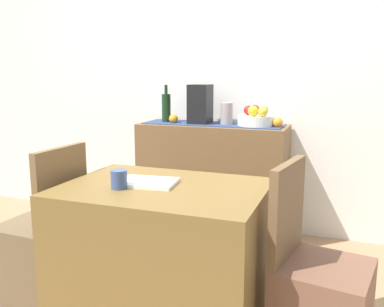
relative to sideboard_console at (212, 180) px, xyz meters
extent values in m
cube|color=#9B7957|center=(-0.02, -0.92, -0.46)|extent=(6.40, 6.40, 0.02)
cube|color=silver|center=(-0.02, 0.26, 0.90)|extent=(6.40, 0.06, 2.70)
cube|color=brown|center=(0.00, 0.00, 0.00)|extent=(1.16, 0.42, 0.90)
cube|color=navy|center=(0.00, 0.00, 0.45)|extent=(1.09, 0.32, 0.01)
cylinder|color=white|center=(0.34, 0.00, 0.49)|extent=(0.27, 0.27, 0.08)
sphere|color=gold|center=(0.40, -0.07, 0.56)|extent=(0.07, 0.07, 0.07)
sphere|color=gold|center=(0.33, -0.06, 0.57)|extent=(0.08, 0.08, 0.08)
sphere|color=red|center=(0.28, 0.01, 0.57)|extent=(0.07, 0.07, 0.07)
sphere|color=#AA3230|center=(0.31, 0.08, 0.57)|extent=(0.07, 0.07, 0.07)
sphere|color=#99A538|center=(0.39, 0.03, 0.57)|extent=(0.08, 0.08, 0.08)
cylinder|color=black|center=(-0.40, 0.00, 0.56)|extent=(0.07, 0.07, 0.23)
cylinder|color=black|center=(-0.40, 0.00, 0.71)|extent=(0.03, 0.03, 0.07)
cube|color=black|center=(-0.11, 0.00, 0.60)|extent=(0.16, 0.18, 0.31)
cylinder|color=#9D8F8F|center=(0.11, 0.00, 0.53)|extent=(0.09, 0.09, 0.17)
sphere|color=orange|center=(0.51, -0.03, 0.49)|extent=(0.08, 0.08, 0.08)
sphere|color=orange|center=(-0.31, -0.04, 0.49)|extent=(0.07, 0.07, 0.07)
cube|color=brown|center=(0.14, -1.28, -0.08)|extent=(1.01, 0.73, 0.74)
cube|color=white|center=(0.06, -1.27, 0.30)|extent=(0.30, 0.24, 0.02)
cylinder|color=#3A4F87|center=(-0.04, -1.39, 0.34)|extent=(0.08, 0.08, 0.09)
cube|color=brown|center=(-0.64, -1.28, -0.22)|extent=(0.42, 0.42, 0.45)
cube|color=brown|center=(-0.46, -1.29, 0.23)|extent=(0.06, 0.40, 0.45)
cube|color=brown|center=(0.75, -1.25, 0.23)|extent=(0.11, 0.40, 0.45)
camera|label=1|loc=(0.98, -3.12, 0.84)|focal=39.31mm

